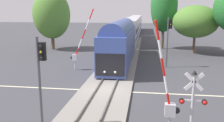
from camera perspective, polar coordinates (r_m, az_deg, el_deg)
The scene contains 12 objects.
ground_plane at distance 20.58m, azimuth -1.52°, elevation -7.09°, with size 220.00×220.00×0.00m, color #3D3D42.
road_centre_stripe at distance 20.58m, azimuth -1.52°, elevation -7.08°, with size 44.00×0.20×0.01m.
railway_track at distance 20.55m, azimuth -1.53°, elevation -6.83°, with size 4.40×80.00×0.32m.
commuter_train at distance 53.60m, azimuth 4.60°, elevation 7.67°, with size 3.04×67.55×5.16m.
crossing_gate_near at distance 13.38m, azimuth 13.41°, elevation -9.12°, with size 1.54×0.40×6.25m.
crossing_signal_mast at distance 12.94m, azimuth 18.61°, elevation -8.52°, with size 1.36×0.44×3.81m.
crossing_gate_far at distance 27.41m, azimuth -8.30°, elevation 2.26°, with size 2.82×0.40×6.87m.
traffic_signal_median at distance 13.84m, azimuth -16.51°, elevation -1.70°, with size 0.53×0.38×5.32m.
traffic_signal_far_side at distance 28.88m, azimuth 13.32°, elevation 6.15°, with size 0.53×0.38×5.91m.
oak_far_right at distance 39.98m, azimuth 19.18°, elevation 8.82°, with size 6.98×6.98×7.49m.
pine_left_background at distance 42.88m, azimuth -14.13°, elevation 10.62°, with size 6.29×6.29×10.07m.
elm_centre_background at distance 43.34m, azimuth 12.22°, elevation 12.61°, with size 4.58×4.58×11.90m.
Camera 1 is at (3.27, -19.18, 6.72)m, focal length 38.60 mm.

